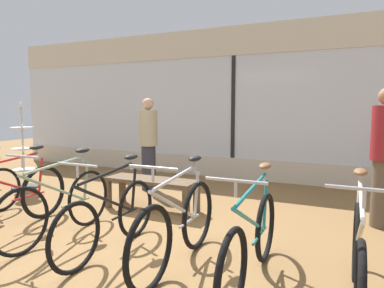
{
  "coord_description": "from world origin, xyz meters",
  "views": [
    {
      "loc": [
        2.25,
        -3.02,
        1.53
      ],
      "look_at": [
        0.0,
        1.86,
        0.95
      ],
      "focal_mm": 32.0,
      "sensor_mm": 36.0,
      "label": 1
    }
  ],
  "objects_px": {
    "bicycle_far_right": "(358,259)",
    "customer_near_rack": "(148,142)",
    "bicycle_center_left": "(59,204)",
    "bicycle_right": "(252,242)",
    "bicycle_left": "(9,199)",
    "accessory_rack": "(23,152)",
    "display_bench": "(151,184)",
    "bicycle_center_right": "(178,226)",
    "bicycle_center": "(110,217)"
  },
  "relations": [
    {
      "from": "bicycle_far_right",
      "to": "customer_near_rack",
      "type": "relative_size",
      "value": 1.01
    },
    {
      "from": "bicycle_center_left",
      "to": "bicycle_far_right",
      "type": "xyz_separation_m",
      "value": [
        3.14,
        -0.12,
        -0.01
      ]
    },
    {
      "from": "bicycle_right",
      "to": "bicycle_left",
      "type": "bearing_deg",
      "value": 179.62
    },
    {
      "from": "bicycle_center_left",
      "to": "accessory_rack",
      "type": "height_order",
      "value": "accessory_rack"
    },
    {
      "from": "display_bench",
      "to": "customer_near_rack",
      "type": "height_order",
      "value": "customer_near_rack"
    },
    {
      "from": "bicycle_center_right",
      "to": "display_bench",
      "type": "distance_m",
      "value": 1.88
    },
    {
      "from": "bicycle_center",
      "to": "customer_near_rack",
      "type": "xyz_separation_m",
      "value": [
        -1.09,
        2.52,
        0.51
      ]
    },
    {
      "from": "bicycle_center_left",
      "to": "bicycle_right",
      "type": "distance_m",
      "value": 2.32
    },
    {
      "from": "bicycle_center_left",
      "to": "display_bench",
      "type": "relative_size",
      "value": 1.24
    },
    {
      "from": "bicycle_center_right",
      "to": "bicycle_center_left",
      "type": "bearing_deg",
      "value": 177.94
    },
    {
      "from": "bicycle_left",
      "to": "bicycle_center",
      "type": "xyz_separation_m",
      "value": [
        1.54,
        0.01,
        -0.02
      ]
    },
    {
      "from": "bicycle_center_right",
      "to": "bicycle_right",
      "type": "xyz_separation_m",
      "value": [
        0.74,
        -0.04,
        -0.02
      ]
    },
    {
      "from": "bicycle_far_right",
      "to": "accessory_rack",
      "type": "height_order",
      "value": "accessory_rack"
    },
    {
      "from": "bicycle_center",
      "to": "bicycle_far_right",
      "type": "height_order",
      "value": "bicycle_far_right"
    },
    {
      "from": "accessory_rack",
      "to": "customer_near_rack",
      "type": "relative_size",
      "value": 0.97
    },
    {
      "from": "bicycle_center_left",
      "to": "bicycle_far_right",
      "type": "height_order",
      "value": "bicycle_center_left"
    },
    {
      "from": "bicycle_left",
      "to": "bicycle_right",
      "type": "bearing_deg",
      "value": -0.38
    },
    {
      "from": "bicycle_center",
      "to": "bicycle_center_right",
      "type": "bearing_deg",
      "value": 0.3
    },
    {
      "from": "display_bench",
      "to": "customer_near_rack",
      "type": "xyz_separation_m",
      "value": [
        -0.7,
        1.06,
        0.5
      ]
    },
    {
      "from": "display_bench",
      "to": "bicycle_center_left",
      "type": "bearing_deg",
      "value": -105.67
    },
    {
      "from": "bicycle_left",
      "to": "accessory_rack",
      "type": "distance_m",
      "value": 2.47
    },
    {
      "from": "bicycle_center_left",
      "to": "bicycle_center",
      "type": "relative_size",
      "value": 1.04
    },
    {
      "from": "bicycle_left",
      "to": "bicycle_center_left",
      "type": "distance_m",
      "value": 0.76
    },
    {
      "from": "bicycle_center",
      "to": "bicycle_right",
      "type": "height_order",
      "value": "bicycle_right"
    },
    {
      "from": "bicycle_far_right",
      "to": "display_bench",
      "type": "bearing_deg",
      "value": 151.13
    },
    {
      "from": "bicycle_left",
      "to": "bicycle_right",
      "type": "xyz_separation_m",
      "value": [
        3.07,
        -0.02,
        -0.02
      ]
    },
    {
      "from": "display_bench",
      "to": "accessory_rack",
      "type": "bearing_deg",
      "value": 176.05
    },
    {
      "from": "bicycle_center_left",
      "to": "bicycle_right",
      "type": "xyz_separation_m",
      "value": [
        2.32,
        -0.09,
        -0.02
      ]
    },
    {
      "from": "bicycle_center_left",
      "to": "accessory_rack",
      "type": "xyz_separation_m",
      "value": [
        -2.56,
        1.6,
        0.28
      ]
    },
    {
      "from": "bicycle_left",
      "to": "customer_near_rack",
      "type": "height_order",
      "value": "customer_near_rack"
    },
    {
      "from": "bicycle_right",
      "to": "bicycle_center_left",
      "type": "bearing_deg",
      "value": 177.67
    },
    {
      "from": "bicycle_center_left",
      "to": "bicycle_far_right",
      "type": "relative_size",
      "value": 1.02
    },
    {
      "from": "bicycle_center_left",
      "to": "customer_near_rack",
      "type": "bearing_deg",
      "value": 97.25
    },
    {
      "from": "bicycle_center_left",
      "to": "customer_near_rack",
      "type": "relative_size",
      "value": 1.02
    },
    {
      "from": "bicycle_left",
      "to": "bicycle_center_right",
      "type": "relative_size",
      "value": 1.05
    },
    {
      "from": "display_bench",
      "to": "bicycle_center",
      "type": "bearing_deg",
      "value": -75.15
    },
    {
      "from": "bicycle_center_right",
      "to": "accessory_rack",
      "type": "distance_m",
      "value": 4.46
    },
    {
      "from": "bicycle_center_right",
      "to": "bicycle_far_right",
      "type": "relative_size",
      "value": 1.01
    },
    {
      "from": "bicycle_center_right",
      "to": "accessory_rack",
      "type": "relative_size",
      "value": 1.04
    },
    {
      "from": "bicycle_center_right",
      "to": "bicycle_far_right",
      "type": "distance_m",
      "value": 1.56
    },
    {
      "from": "bicycle_right",
      "to": "customer_near_rack",
      "type": "distance_m",
      "value": 3.7
    },
    {
      "from": "bicycle_center",
      "to": "bicycle_right",
      "type": "xyz_separation_m",
      "value": [
        1.54,
        -0.03,
        -0.0
      ]
    },
    {
      "from": "bicycle_center",
      "to": "accessory_rack",
      "type": "distance_m",
      "value": 3.74
    },
    {
      "from": "bicycle_far_right",
      "to": "bicycle_center_left",
      "type": "bearing_deg",
      "value": 177.88
    },
    {
      "from": "bicycle_center_right",
      "to": "accessory_rack",
      "type": "xyz_separation_m",
      "value": [
        -4.14,
        1.66,
        0.28
      ]
    },
    {
      "from": "bicycle_left",
      "to": "customer_near_rack",
      "type": "relative_size",
      "value": 1.07
    },
    {
      "from": "bicycle_center_left",
      "to": "display_bench",
      "type": "height_order",
      "value": "bicycle_center_left"
    },
    {
      "from": "accessory_rack",
      "to": "bicycle_center",
      "type": "bearing_deg",
      "value": -26.48
    },
    {
      "from": "bicycle_center_right",
      "to": "display_bench",
      "type": "height_order",
      "value": "bicycle_center_right"
    },
    {
      "from": "customer_near_rack",
      "to": "accessory_rack",
      "type": "bearing_deg",
      "value": -159.17
    }
  ]
}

